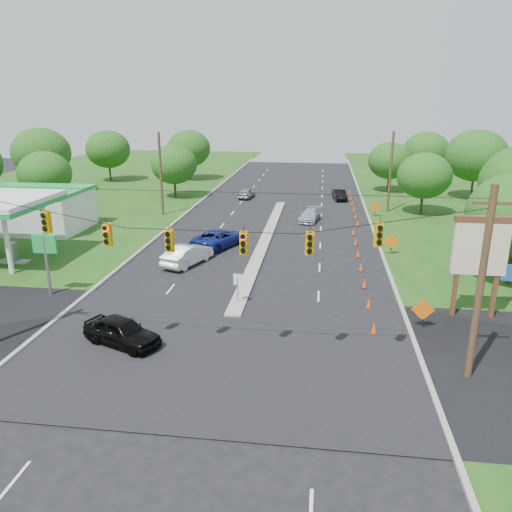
# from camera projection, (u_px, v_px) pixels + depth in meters

# --- Properties ---
(ground) EXTENTS (160.00, 160.00, 0.00)m
(ground) POSITION_uv_depth(u_px,v_px,m) (219.00, 350.00, 25.63)
(ground) COLOR black
(ground) RESTS_ON ground
(cross_street) EXTENTS (160.00, 14.00, 0.02)m
(cross_street) POSITION_uv_depth(u_px,v_px,m) (219.00, 350.00, 25.63)
(cross_street) COLOR black
(cross_street) RESTS_ON ground
(curb_left) EXTENTS (0.25, 110.00, 0.16)m
(curb_left) POSITION_uv_depth(u_px,v_px,m) (184.00, 216.00, 55.26)
(curb_left) COLOR gray
(curb_left) RESTS_ON ground
(curb_right) EXTENTS (0.25, 110.00, 0.16)m
(curb_right) POSITION_uv_depth(u_px,v_px,m) (370.00, 221.00, 52.73)
(curb_right) COLOR gray
(curb_right) RESTS_ON ground
(median) EXTENTS (1.00, 34.00, 0.18)m
(median) POSITION_uv_depth(u_px,v_px,m) (265.00, 241.00, 45.48)
(median) COLOR gray
(median) RESTS_ON ground
(median_sign) EXTENTS (0.55, 0.06, 2.05)m
(median_sign) POSITION_uv_depth(u_px,v_px,m) (238.00, 283.00, 30.86)
(median_sign) COLOR gray
(median_sign) RESTS_ON ground
(signal_span) EXTENTS (25.60, 0.32, 9.00)m
(signal_span) POSITION_uv_depth(u_px,v_px,m) (211.00, 265.00, 23.20)
(signal_span) COLOR #422D1C
(signal_span) RESTS_ON ground
(utility_pole_far_left) EXTENTS (0.28, 0.28, 9.00)m
(utility_pole_far_left) POSITION_uv_depth(u_px,v_px,m) (161.00, 175.00, 54.21)
(utility_pole_far_left) COLOR #422D1C
(utility_pole_far_left) RESTS_ON ground
(utility_pole_far_right) EXTENTS (0.28, 0.28, 9.00)m
(utility_pole_far_right) POSITION_uv_depth(u_px,v_px,m) (390.00, 172.00, 55.80)
(utility_pole_far_right) COLOR #422D1C
(utility_pole_far_right) RESTS_ON ground
(gas_station) EXTENTS (18.40, 19.70, 5.20)m
(gas_station) POSITION_uv_depth(u_px,v_px,m) (15.00, 208.00, 46.96)
(gas_station) COLOR white
(gas_station) RESTS_ON ground
(pylon_sign) EXTENTS (5.90, 2.30, 6.12)m
(pylon_sign) POSITION_uv_depth(u_px,v_px,m) (485.00, 252.00, 28.49)
(pylon_sign) COLOR #59331E
(pylon_sign) RESTS_ON ground
(cone_0) EXTENTS (0.32, 0.32, 0.70)m
(cone_0) POSITION_uv_depth(u_px,v_px,m) (374.00, 328.00, 27.35)
(cone_0) COLOR #ED480D
(cone_0) RESTS_ON ground
(cone_1) EXTENTS (0.32, 0.32, 0.70)m
(cone_1) POSITION_uv_depth(u_px,v_px,m) (369.00, 303.00, 30.66)
(cone_1) COLOR #ED480D
(cone_1) RESTS_ON ground
(cone_2) EXTENTS (0.32, 0.32, 0.70)m
(cone_2) POSITION_uv_depth(u_px,v_px,m) (365.00, 283.00, 33.96)
(cone_2) COLOR #ED480D
(cone_2) RESTS_ON ground
(cone_3) EXTENTS (0.32, 0.32, 0.70)m
(cone_3) POSITION_uv_depth(u_px,v_px,m) (361.00, 267.00, 37.27)
(cone_3) COLOR #ED480D
(cone_3) RESTS_ON ground
(cone_4) EXTENTS (0.32, 0.32, 0.70)m
(cone_4) POSITION_uv_depth(u_px,v_px,m) (358.00, 253.00, 40.58)
(cone_4) COLOR #ED480D
(cone_4) RESTS_ON ground
(cone_5) EXTENTS (0.32, 0.32, 0.70)m
(cone_5) POSITION_uv_depth(u_px,v_px,m) (356.00, 242.00, 43.89)
(cone_5) COLOR #ED480D
(cone_5) RESTS_ON ground
(cone_6) EXTENTS (0.32, 0.32, 0.70)m
(cone_6) POSITION_uv_depth(u_px,v_px,m) (354.00, 232.00, 47.20)
(cone_6) COLOR #ED480D
(cone_6) RESTS_ON ground
(cone_7) EXTENTS (0.32, 0.32, 0.70)m
(cone_7) POSITION_uv_depth(u_px,v_px,m) (358.00, 223.00, 50.43)
(cone_7) COLOR #ED480D
(cone_7) RESTS_ON ground
(cone_8) EXTENTS (0.32, 0.32, 0.70)m
(cone_8) POSITION_uv_depth(u_px,v_px,m) (356.00, 215.00, 53.74)
(cone_8) COLOR #ED480D
(cone_8) RESTS_ON ground
(cone_9) EXTENTS (0.32, 0.32, 0.70)m
(cone_9) POSITION_uv_depth(u_px,v_px,m) (354.00, 209.00, 57.05)
(cone_9) COLOR #ED480D
(cone_9) RESTS_ON ground
(cone_10) EXTENTS (0.32, 0.32, 0.70)m
(cone_10) POSITION_uv_depth(u_px,v_px,m) (352.00, 203.00, 60.36)
(cone_10) COLOR #ED480D
(cone_10) RESTS_ON ground
(cone_11) EXTENTS (0.32, 0.32, 0.70)m
(cone_11) POSITION_uv_depth(u_px,v_px,m) (351.00, 197.00, 63.67)
(cone_11) COLOR #ED480D
(cone_11) RESTS_ON ground
(cone_12) EXTENTS (0.32, 0.32, 0.70)m
(cone_12) POSITION_uv_depth(u_px,v_px,m) (350.00, 192.00, 66.98)
(cone_12) COLOR #ED480D
(cone_12) RESTS_ON ground
(work_sign_0) EXTENTS (1.27, 0.58, 1.37)m
(work_sign_0) POSITION_uv_depth(u_px,v_px,m) (423.00, 311.00, 27.73)
(work_sign_0) COLOR black
(work_sign_0) RESTS_ON ground
(work_sign_1) EXTENTS (1.27, 0.58, 1.37)m
(work_sign_1) POSITION_uv_depth(u_px,v_px,m) (392.00, 242.00, 40.96)
(work_sign_1) COLOR black
(work_sign_1) RESTS_ON ground
(work_sign_2) EXTENTS (1.27, 0.58, 1.37)m
(work_sign_2) POSITION_uv_depth(u_px,v_px,m) (375.00, 207.00, 54.20)
(work_sign_2) COLOR black
(work_sign_2) RESTS_ON ground
(tree_2) EXTENTS (5.88, 5.88, 6.86)m
(tree_2) POSITION_uv_depth(u_px,v_px,m) (45.00, 174.00, 55.96)
(tree_2) COLOR black
(tree_2) RESTS_ON ground
(tree_3) EXTENTS (7.56, 7.56, 8.82)m
(tree_3) POSITION_uv_depth(u_px,v_px,m) (41.00, 153.00, 65.79)
(tree_3) COLOR black
(tree_3) RESTS_ON ground
(tree_4) EXTENTS (6.72, 6.72, 7.84)m
(tree_4) POSITION_uv_depth(u_px,v_px,m) (108.00, 149.00, 76.82)
(tree_4) COLOR black
(tree_4) RESTS_ON ground
(tree_5) EXTENTS (5.88, 5.88, 6.86)m
(tree_5) POSITION_uv_depth(u_px,v_px,m) (174.00, 164.00, 63.90)
(tree_5) COLOR black
(tree_5) RESTS_ON ground
(tree_6) EXTENTS (6.72, 6.72, 7.84)m
(tree_6) POSITION_uv_depth(u_px,v_px,m) (189.00, 148.00, 78.15)
(tree_6) COLOR black
(tree_6) RESTS_ON ground
(tree_9) EXTENTS (5.88, 5.88, 6.86)m
(tree_9) POSITION_uv_depth(u_px,v_px,m) (424.00, 176.00, 54.46)
(tree_9) COLOR black
(tree_9) RESTS_ON ground
(tree_10) EXTENTS (7.56, 7.56, 8.82)m
(tree_10) POSITION_uv_depth(u_px,v_px,m) (476.00, 156.00, 62.54)
(tree_10) COLOR black
(tree_10) RESTS_ON ground
(tree_11) EXTENTS (6.72, 6.72, 7.84)m
(tree_11) POSITION_uv_depth(u_px,v_px,m) (426.00, 151.00, 73.63)
(tree_11) COLOR black
(tree_11) RESTS_ON ground
(tree_12) EXTENTS (5.88, 5.88, 6.86)m
(tree_12) POSITION_uv_depth(u_px,v_px,m) (390.00, 161.00, 67.95)
(tree_12) COLOR black
(tree_12) RESTS_ON ground
(black_sedan) EXTENTS (4.74, 3.32, 1.50)m
(black_sedan) POSITION_uv_depth(u_px,v_px,m) (122.00, 332.00, 26.01)
(black_sedan) COLOR black
(black_sedan) RESTS_ON ground
(white_sedan) EXTENTS (3.30, 5.19, 1.62)m
(white_sedan) POSITION_uv_depth(u_px,v_px,m) (188.00, 254.00, 38.74)
(white_sedan) COLOR silver
(white_sedan) RESTS_ON ground
(blue_pickup) EXTENTS (4.66, 6.20, 1.57)m
(blue_pickup) POSITION_uv_depth(u_px,v_px,m) (219.00, 238.00, 43.41)
(blue_pickup) COLOR navy
(blue_pickup) RESTS_ON ground
(silver_car_far) EXTENTS (2.51, 4.58, 1.26)m
(silver_car_far) POSITION_uv_depth(u_px,v_px,m) (310.00, 215.00, 52.60)
(silver_car_far) COLOR #A4AAC2
(silver_car_far) RESTS_ON ground
(silver_car_oncoming) EXTENTS (2.00, 4.05, 1.33)m
(silver_car_oncoming) POSITION_uv_depth(u_px,v_px,m) (246.00, 193.00, 64.86)
(silver_car_oncoming) COLOR gray
(silver_car_oncoming) RESTS_ON ground
(dark_car_receding) EXTENTS (1.98, 4.13, 1.31)m
(dark_car_receding) POSITION_uv_depth(u_px,v_px,m) (339.00, 195.00, 63.76)
(dark_car_receding) COLOR black
(dark_car_receding) RESTS_ON ground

